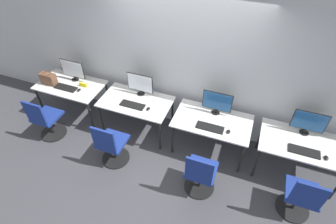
{
  "coord_description": "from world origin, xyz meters",
  "views": [
    {
      "loc": [
        1.12,
        -2.8,
        3.73
      ],
      "look_at": [
        0.0,
        0.15,
        0.86
      ],
      "focal_mm": 28.0,
      "sensor_mm": 36.0,
      "label": 1
    }
  ],
  "objects_px": {
    "mouse_far_left": "(79,90)",
    "monitor_left": "(140,84)",
    "office_chair_far_left": "(46,121)",
    "mouse_left": "(148,109)",
    "office_chair_right": "(200,175)",
    "monitor_far_left": "(73,70)",
    "office_chair_left": "(111,146)",
    "mouse_right": "(228,132)",
    "mouse_far_right": "(326,158)",
    "keyboard_far_left": "(66,88)",
    "keyboard_left": "(132,105)",
    "monitor_right": "(217,102)",
    "keyboard_right": "(210,127)",
    "monitor_far_right": "(309,122)",
    "office_chair_far_right": "(300,198)",
    "keyboard_far_right": "(304,151)",
    "handbag": "(48,79)"
  },
  "relations": [
    {
      "from": "monitor_left",
      "to": "keyboard_far_left",
      "type": "bearing_deg",
      "value": -166.3
    },
    {
      "from": "office_chair_far_left",
      "to": "mouse_left",
      "type": "distance_m",
      "value": 1.92
    },
    {
      "from": "monitor_far_right",
      "to": "keyboard_far_right",
      "type": "distance_m",
      "value": 0.47
    },
    {
      "from": "keyboard_far_right",
      "to": "mouse_far_left",
      "type": "bearing_deg",
      "value": 178.98
    },
    {
      "from": "office_chair_far_right",
      "to": "monitor_far_left",
      "type": "bearing_deg",
      "value": 167.76
    },
    {
      "from": "mouse_far_right",
      "to": "handbag",
      "type": "height_order",
      "value": "handbag"
    },
    {
      "from": "office_chair_far_left",
      "to": "monitor_right",
      "type": "height_order",
      "value": "monitor_right"
    },
    {
      "from": "office_chair_left",
      "to": "keyboard_far_right",
      "type": "height_order",
      "value": "office_chair_left"
    },
    {
      "from": "mouse_far_left",
      "to": "monitor_left",
      "type": "distance_m",
      "value": 1.2
    },
    {
      "from": "monitor_left",
      "to": "keyboard_far_right",
      "type": "bearing_deg",
      "value": -7.9
    },
    {
      "from": "office_chair_left",
      "to": "office_chair_far_right",
      "type": "distance_m",
      "value": 2.94
    },
    {
      "from": "keyboard_left",
      "to": "office_chair_far_right",
      "type": "distance_m",
      "value": 2.97
    },
    {
      "from": "mouse_left",
      "to": "handbag",
      "type": "height_order",
      "value": "handbag"
    },
    {
      "from": "office_chair_right",
      "to": "keyboard_left",
      "type": "bearing_deg",
      "value": 152.74
    },
    {
      "from": "office_chair_far_left",
      "to": "mouse_right",
      "type": "distance_m",
      "value": 3.26
    },
    {
      "from": "mouse_far_left",
      "to": "mouse_left",
      "type": "height_order",
      "value": "same"
    },
    {
      "from": "keyboard_left",
      "to": "handbag",
      "type": "height_order",
      "value": "handbag"
    },
    {
      "from": "monitor_right",
      "to": "office_chair_far_right",
      "type": "height_order",
      "value": "monitor_right"
    },
    {
      "from": "mouse_far_left",
      "to": "monitor_far_right",
      "type": "height_order",
      "value": "monitor_far_right"
    },
    {
      "from": "office_chair_right",
      "to": "monitor_far_right",
      "type": "bearing_deg",
      "value": 39.75
    },
    {
      "from": "monitor_right",
      "to": "keyboard_right",
      "type": "bearing_deg",
      "value": -90.0
    },
    {
      "from": "office_chair_right",
      "to": "keyboard_far_right",
      "type": "xyz_separation_m",
      "value": [
        1.35,
        0.72,
        0.33
      ]
    },
    {
      "from": "keyboard_right",
      "to": "office_chair_left",
      "type": "bearing_deg",
      "value": -155.21
    },
    {
      "from": "monitor_far_right",
      "to": "handbag",
      "type": "height_order",
      "value": "monitor_far_right"
    },
    {
      "from": "handbag",
      "to": "monitor_right",
      "type": "bearing_deg",
      "value": 5.62
    },
    {
      "from": "monitor_far_right",
      "to": "mouse_far_right",
      "type": "bearing_deg",
      "value": -55.61
    },
    {
      "from": "monitor_right",
      "to": "office_chair_right",
      "type": "bearing_deg",
      "value": -86.83
    },
    {
      "from": "monitor_far_left",
      "to": "monitor_right",
      "type": "distance_m",
      "value": 2.83
    },
    {
      "from": "mouse_left",
      "to": "mouse_right",
      "type": "bearing_deg",
      "value": -2.0
    },
    {
      "from": "monitor_right",
      "to": "handbag",
      "type": "relative_size",
      "value": 1.65
    },
    {
      "from": "office_chair_far_left",
      "to": "office_chair_left",
      "type": "distance_m",
      "value": 1.43
    },
    {
      "from": "office_chair_far_left",
      "to": "monitor_right",
      "type": "xyz_separation_m",
      "value": [
        2.89,
        0.96,
        0.56
      ]
    },
    {
      "from": "office_chair_far_left",
      "to": "keyboard_right",
      "type": "xyz_separation_m",
      "value": [
        2.89,
        0.57,
        0.33
      ]
    },
    {
      "from": "mouse_left",
      "to": "office_chair_far_left",
      "type": "bearing_deg",
      "value": -160.64
    },
    {
      "from": "monitor_far_left",
      "to": "mouse_left",
      "type": "height_order",
      "value": "monitor_far_left"
    },
    {
      "from": "keyboard_left",
      "to": "monitor_far_right",
      "type": "relative_size",
      "value": 0.9
    },
    {
      "from": "monitor_left",
      "to": "mouse_left",
      "type": "relative_size",
      "value": 5.49
    },
    {
      "from": "keyboard_far_left",
      "to": "mouse_far_right",
      "type": "xyz_separation_m",
      "value": [
        4.53,
        -0.07,
        0.01
      ]
    },
    {
      "from": "mouse_right",
      "to": "mouse_far_right",
      "type": "xyz_separation_m",
      "value": [
        1.41,
        -0.02,
        0.0
      ]
    },
    {
      "from": "monitor_left",
      "to": "keyboard_right",
      "type": "distance_m",
      "value": 1.49
    },
    {
      "from": "mouse_right",
      "to": "monitor_far_right",
      "type": "xyz_separation_m",
      "value": [
        1.12,
        0.41,
        0.22
      ]
    },
    {
      "from": "office_chair_right",
      "to": "monitor_far_left",
      "type": "bearing_deg",
      "value": 159.8
    },
    {
      "from": "monitor_right",
      "to": "monitor_far_right",
      "type": "relative_size",
      "value": 1.0
    },
    {
      "from": "office_chair_far_left",
      "to": "keyboard_left",
      "type": "height_order",
      "value": "office_chair_far_left"
    },
    {
      "from": "mouse_far_right",
      "to": "monitor_far_right",
      "type": "bearing_deg",
      "value": 124.39
    },
    {
      "from": "office_chair_left",
      "to": "handbag",
      "type": "height_order",
      "value": "handbag"
    },
    {
      "from": "monitor_left",
      "to": "monitor_far_right",
      "type": "height_order",
      "value": "same"
    },
    {
      "from": "mouse_far_left",
      "to": "mouse_right",
      "type": "distance_m",
      "value": 2.84
    },
    {
      "from": "monitor_left",
      "to": "mouse_far_right",
      "type": "height_order",
      "value": "monitor_left"
    },
    {
      "from": "mouse_right",
      "to": "office_chair_far_right",
      "type": "bearing_deg",
      "value": -26.36
    }
  ]
}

